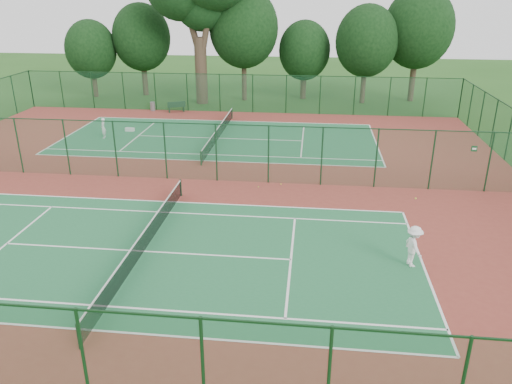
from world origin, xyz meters
TOP-DOWN VIEW (x-y plane):
  - ground at (0.00, 0.00)m, footprint 120.00×120.00m
  - red_pad at (0.00, 0.00)m, footprint 40.00×36.00m
  - court_near at (0.00, -9.00)m, footprint 23.77×10.97m
  - court_far at (0.00, 9.00)m, footprint 23.77×10.97m
  - fence_north at (0.00, 18.00)m, footprint 40.00×0.09m
  - fence_south at (0.00, -18.00)m, footprint 40.00×0.09m
  - fence_divider at (0.00, 0.00)m, footprint 40.00×0.09m
  - tennis_net_near at (0.00, -9.00)m, footprint 0.10×12.90m
  - tennis_net_far at (0.00, 9.00)m, footprint 0.10×12.90m
  - player_near at (11.38, -8.90)m, footprint 0.99×1.30m
  - player_far at (-8.82, 8.10)m, footprint 0.48×0.63m
  - trash_bin at (-7.92, 17.60)m, footprint 0.55×0.55m
  - bench at (-5.53, 17.25)m, footprint 1.71×1.09m
  - kit_bag at (-7.54, 10.23)m, footprint 0.74×0.28m
  - stray_ball_a at (5.40, -0.28)m, footprint 0.07×0.07m
  - stray_ball_b at (4.12, -0.85)m, footprint 0.06×0.06m
  - stray_ball_c at (-0.56, -0.67)m, footprint 0.07×0.07m
  - evergreen_row at (0.50, 24.25)m, footprint 39.00×5.00m

SIDE VIEW (x-z plane):
  - ground at x=0.00m, z-range 0.00..0.00m
  - evergreen_row at x=0.50m, z-range -6.00..6.00m
  - red_pad at x=0.00m, z-range 0.00..0.01m
  - court_near at x=0.00m, z-range 0.01..0.02m
  - court_far at x=0.00m, z-range 0.01..0.02m
  - stray_ball_b at x=4.12m, z-range 0.01..0.07m
  - stray_ball_c at x=-0.56m, z-range 0.01..0.08m
  - stray_ball_a at x=5.40m, z-range 0.01..0.08m
  - kit_bag at x=-7.54m, z-range 0.01..0.29m
  - trash_bin at x=-7.92m, z-range 0.01..0.84m
  - bench at x=-5.53m, z-range 0.03..1.05m
  - tennis_net_near at x=0.00m, z-range 0.06..1.03m
  - tennis_net_far at x=0.00m, z-range 0.06..1.03m
  - player_far at x=-8.82m, z-range 0.02..1.56m
  - player_near at x=11.38m, z-range 0.02..1.79m
  - fence_north at x=0.00m, z-range 0.01..3.51m
  - fence_south at x=0.00m, z-range 0.01..3.51m
  - fence_divider at x=0.00m, z-range 0.01..3.51m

